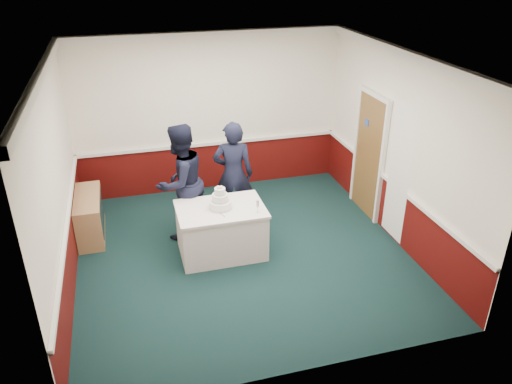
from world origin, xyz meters
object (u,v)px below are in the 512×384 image
object	(u,v)px
cake_knife	(221,214)
person_man	(181,182)
person_woman	(233,174)
wedding_cake	(220,201)
sideboard	(90,216)
cake_table	(221,230)
champagne_flute	(258,204)

from	to	relation	value
cake_knife	person_man	size ratio (longest dim) A/B	0.12
person_woman	cake_knife	bearing A→B (deg)	81.63
wedding_cake	person_man	size ratio (longest dim) A/B	0.19
sideboard	person_woman	size ratio (longest dim) A/B	0.66
sideboard	cake_table	xyz separation A→B (m)	(1.97, -1.10, 0.05)
wedding_cake	cake_knife	distance (m)	0.23
wedding_cake	cake_knife	size ratio (longest dim) A/B	1.65
cake_table	champagne_flute	distance (m)	0.78
wedding_cake	cake_knife	world-z (taller)	wedding_cake
sideboard	person_woman	distance (m)	2.45
cake_table	person_woman	xyz separation A→B (m)	(0.40, 0.86, 0.52)
sideboard	cake_knife	xyz separation A→B (m)	(1.94, -1.30, 0.44)
cake_table	person_woman	world-z (taller)	person_woman
cake_table	wedding_cake	world-z (taller)	wedding_cake
cake_table	wedding_cake	bearing A→B (deg)	90.00
wedding_cake	champagne_flute	size ratio (longest dim) A/B	1.78
sideboard	wedding_cake	world-z (taller)	wedding_cake
sideboard	person_man	xyz separation A→B (m)	(1.48, -0.40, 0.61)
sideboard	wedding_cake	bearing A→B (deg)	-29.21
champagne_flute	person_man	world-z (taller)	person_man
cake_table	sideboard	bearing A→B (deg)	150.79
wedding_cake	person_man	bearing A→B (deg)	124.94
cake_knife	person_woman	xyz separation A→B (m)	(0.43, 1.06, 0.12)
sideboard	person_man	distance (m)	1.64
wedding_cake	cake_knife	bearing A→B (deg)	-98.53
wedding_cake	champagne_flute	distance (m)	0.57
sideboard	person_man	world-z (taller)	person_man
cake_table	person_man	distance (m)	1.03
sideboard	cake_table	distance (m)	2.26
champagne_flute	person_man	bearing A→B (deg)	135.20
champagne_flute	person_woman	bearing A→B (deg)	95.00
champagne_flute	cake_table	bearing A→B (deg)	150.75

